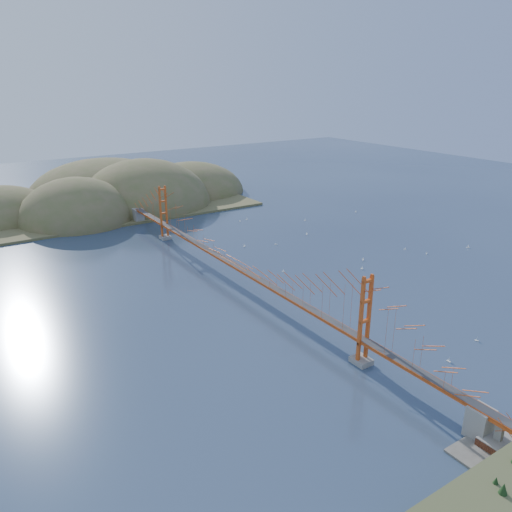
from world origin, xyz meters
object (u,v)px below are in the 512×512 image
sailboat_2 (405,249)px  sailboat_1 (276,244)px  bridge (235,245)px  fort (498,440)px

sailboat_2 → sailboat_1: size_ratio=0.82×
bridge → sailboat_1: (17.95, 13.40, -6.86)m
sailboat_2 → sailboat_1: bearing=139.9°
sailboat_2 → sailboat_1: (-20.34, 17.12, 0.02)m
bridge → sailboat_1: bearing=36.7°
fort → sailboat_1: (17.55, 61.38, -0.51)m
fort → sailboat_2: (37.88, 44.26, -0.53)m
bridge → fort: size_ratio=25.51×
bridge → fort: bridge is taller
bridge → sailboat_2: (38.28, -3.72, -6.87)m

